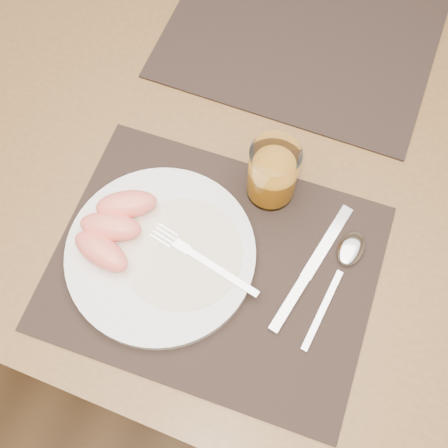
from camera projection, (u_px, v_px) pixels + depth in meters
ground at (240, 281)px, 1.57m from camera, size 5.00×5.00×0.00m
table at (250, 165)px, 0.96m from camera, size 1.40×0.90×0.75m
placemat_near at (214, 267)px, 0.80m from camera, size 0.46×0.37×0.00m
placemat_far at (300, 37)px, 0.96m from camera, size 0.45×0.35×0.00m
plate at (161, 254)px, 0.80m from camera, size 0.27×0.27×0.02m
plate_dressing at (182, 253)px, 0.79m from camera, size 0.17×0.17×0.00m
fork at (196, 255)px, 0.78m from camera, size 0.17×0.05×0.00m
knife at (305, 277)px, 0.79m from camera, size 0.06×0.22×0.01m
spoon at (347, 257)px, 0.80m from camera, size 0.04×0.19×0.01m
juice_glass at (272, 175)px, 0.80m from camera, size 0.07×0.07×0.11m
grapefruit_wedges at (113, 227)px, 0.78m from camera, size 0.10×0.15×0.03m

